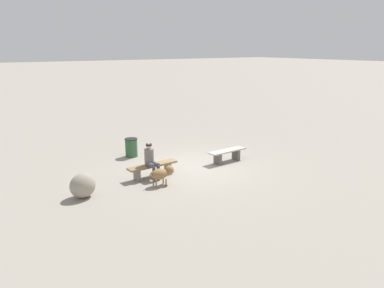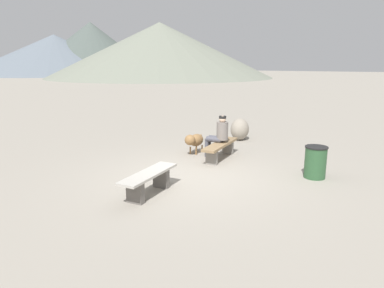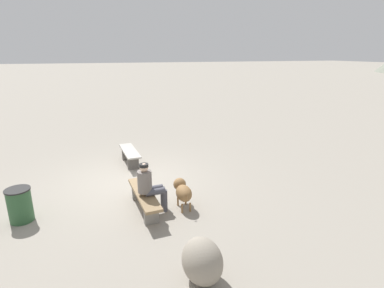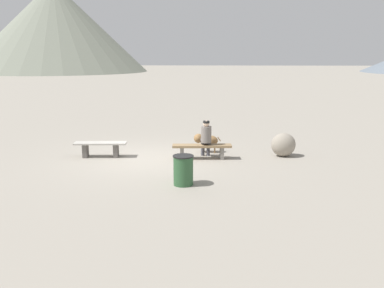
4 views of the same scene
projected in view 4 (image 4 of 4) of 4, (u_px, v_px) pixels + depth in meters
The scene contains 8 objects.
ground at pixel (145, 160), 12.92m from camera, with size 210.00×210.00×0.06m, color gray.
bench_left at pixel (101, 147), 13.12m from camera, with size 1.66×0.52×0.47m.
bench_right at pixel (202, 148), 12.88m from camera, with size 1.85×0.48×0.45m.
seated_person at pixel (206, 136), 12.91m from camera, with size 0.35×0.66×1.21m.
dog at pixel (206, 140), 13.73m from camera, with size 0.90×0.37×0.62m.
trash_bin at pixel (183, 170), 10.31m from camera, with size 0.52×0.52×0.76m.
boulder at pixel (283, 145), 13.21m from camera, with size 0.63×0.78×0.75m, color gray.
distant_peak_2 at pixel (55, 27), 74.29m from camera, with size 32.44×32.44×15.63m, color gray.
Camera 4 is at (1.99, -12.44, 3.21)m, focal length 38.81 mm.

